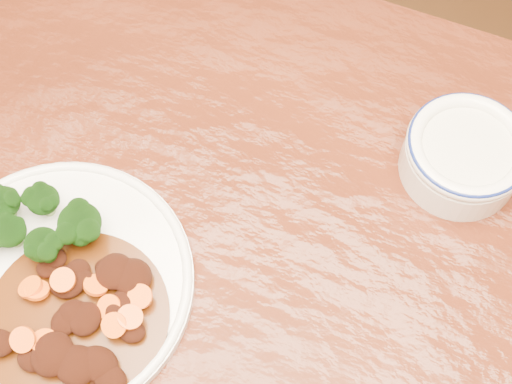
# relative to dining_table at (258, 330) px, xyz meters

# --- Properties ---
(dining_table) EXTENTS (1.58, 1.04, 0.75)m
(dining_table) POSITION_rel_dining_table_xyz_m (0.00, 0.00, 0.00)
(dining_table) COLOR #521F0E
(dining_table) RESTS_ON ground
(dinner_plate) EXTENTS (0.29, 0.29, 0.02)m
(dinner_plate) POSITION_rel_dining_table_xyz_m (-0.21, -0.04, 0.09)
(dinner_plate) COLOR white
(dinner_plate) RESTS_ON dining_table
(broccoli_florets) EXTENTS (0.14, 0.09, 0.05)m
(broccoli_florets) POSITION_rel_dining_table_xyz_m (-0.25, 0.01, 0.12)
(broccoli_florets) COLOR #7AA153
(broccoli_florets) RESTS_ON dinner_plate
(mince_stew) EXTENTS (0.19, 0.19, 0.03)m
(mince_stew) POSITION_rel_dining_table_xyz_m (-0.16, -0.07, 0.10)
(mince_stew) COLOR #4A2008
(mince_stew) RESTS_ON dinner_plate
(dip_bowl) EXTENTS (0.14, 0.14, 0.06)m
(dip_bowl) POSITION_rel_dining_table_xyz_m (0.17, 0.23, 0.11)
(dip_bowl) COLOR white
(dip_bowl) RESTS_ON dining_table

